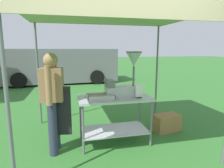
{
  "coord_description": "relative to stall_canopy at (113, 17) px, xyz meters",
  "views": [
    {
      "loc": [
        -0.54,
        -2.32,
        1.66
      ],
      "look_at": [
        0.23,
        1.02,
        1.04
      ],
      "focal_mm": 30.77,
      "sensor_mm": 36.0,
      "label": 1
    }
  ],
  "objects": [
    {
      "name": "donut_fryer",
      "position": [
        0.19,
        -0.07,
        -1.05
      ],
      "size": [
        0.64,
        0.28,
        0.78
      ],
      "color": "#B7B7BC",
      "rests_on": "donut_cart"
    },
    {
      "name": "ground_plane",
      "position": [
        -0.23,
        5.09,
        -2.19
      ],
      "size": [
        70.0,
        70.0,
        0.0
      ],
      "primitive_type": "plane",
      "color": "#33702D"
    },
    {
      "name": "donut_tray",
      "position": [
        -0.26,
        -0.14,
        -1.33
      ],
      "size": [
        0.46,
        0.3,
        0.07
      ],
      "color": "#B7B7BC",
      "rests_on": "donut_cart"
    },
    {
      "name": "supply_crate",
      "position": [
        1.17,
        0.16,
        -2.02
      ],
      "size": [
        0.59,
        0.4,
        0.34
      ],
      "color": "olive",
      "rests_on": "ground"
    },
    {
      "name": "stall_canopy",
      "position": [
        0.0,
        0.0,
        0.0
      ],
      "size": [
        3.02,
        2.47,
        2.27
      ],
      "color": "slate",
      "rests_on": "ground"
    },
    {
      "name": "van_grey",
      "position": [
        -1.21,
        6.77,
        -1.31
      ],
      "size": [
        5.72,
        2.35,
        1.69
      ],
      "color": "slate",
      "rests_on": "ground"
    },
    {
      "name": "menu_sign",
      "position": [
        0.39,
        -0.25,
        -1.25
      ],
      "size": [
        0.13,
        0.05,
        0.24
      ],
      "color": "black",
      "rests_on": "donut_cart"
    },
    {
      "name": "vendor",
      "position": [
        -1.02,
        -0.18,
        -1.29
      ],
      "size": [
        0.46,
        0.54,
        1.61
      ],
      "color": "#2D3347",
      "rests_on": "ground"
    },
    {
      "name": "donut_cart",
      "position": [
        -0.0,
        -0.1,
        -1.58
      ],
      "size": [
        1.25,
        0.64,
        0.85
      ],
      "color": "#B7B7BC",
      "rests_on": "ground"
    }
  ]
}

